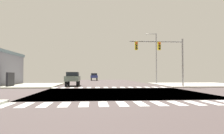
{
  "coord_description": "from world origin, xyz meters",
  "views": [
    {
      "loc": [
        -2.29,
        -18.85,
        1.56
      ],
      "look_at": [
        -0.46,
        2.09,
        2.28
      ],
      "focal_mm": 35.01,
      "sensor_mm": 36.0,
      "label": 1
    }
  ],
  "objects_px": {
    "traffic_signal_mast": "(162,51)",
    "sedan_queued_3": "(94,76)",
    "sedan_nearside_1": "(73,78)",
    "street_lamp": "(155,54)"
  },
  "relations": [
    {
      "from": "traffic_signal_mast",
      "to": "sedan_queued_3",
      "type": "distance_m",
      "value": 31.81
    },
    {
      "from": "street_lamp",
      "to": "sedan_queued_3",
      "type": "height_order",
      "value": "street_lamp"
    },
    {
      "from": "sedan_nearside_1",
      "to": "sedan_queued_3",
      "type": "distance_m",
      "value": 27.1
    },
    {
      "from": "street_lamp",
      "to": "sedan_queued_3",
      "type": "xyz_separation_m",
      "value": [
        -9.68,
        22.23,
        -3.79
      ]
    },
    {
      "from": "traffic_signal_mast",
      "to": "sedan_nearside_1",
      "type": "distance_m",
      "value": 12.17
    },
    {
      "from": "sedan_nearside_1",
      "to": "sedan_queued_3",
      "type": "relative_size",
      "value": 1.0
    },
    {
      "from": "street_lamp",
      "to": "sedan_nearside_1",
      "type": "xyz_separation_m",
      "value": [
        -12.68,
        -4.7,
        -3.79
      ]
    },
    {
      "from": "sedan_nearside_1",
      "to": "traffic_signal_mast",
      "type": "bearing_deg",
      "value": 161.91
    },
    {
      "from": "street_lamp",
      "to": "sedan_queued_3",
      "type": "bearing_deg",
      "value": 113.54
    },
    {
      "from": "street_lamp",
      "to": "sedan_queued_3",
      "type": "relative_size",
      "value": 1.91
    }
  ]
}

